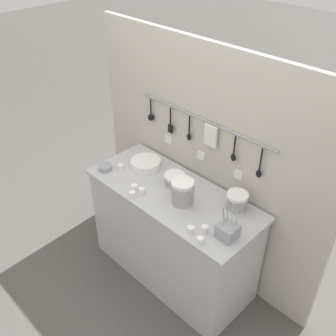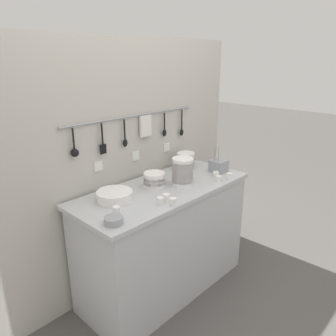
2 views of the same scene
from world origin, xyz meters
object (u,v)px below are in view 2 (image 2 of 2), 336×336
(steel_mixing_bowl, at_px, (114,220))
(cup_by_caddy, at_px, (230,176))
(bowl_stack_back_corner, at_px, (186,160))
(cutlery_caddy, at_px, (219,166))
(cup_front_left, at_px, (160,201))
(cup_centre, at_px, (166,197))
(bowl_stack_tall_left, at_px, (183,171))
(cup_edge_far, at_px, (116,210))
(bowl_stack_nested_right, at_px, (154,180))
(cup_beside_plates, at_px, (216,175))
(cup_back_left, at_px, (219,179))
(plate_stack, at_px, (115,196))
(cup_mid_row, at_px, (173,202))

(steel_mixing_bowl, bearing_deg, cup_by_caddy, -4.04)
(cup_by_caddy, bearing_deg, bowl_stack_back_corner, 95.02)
(cutlery_caddy, height_order, cup_front_left, cutlery_caddy)
(cup_centre, bearing_deg, bowl_stack_tall_left, 21.58)
(cup_edge_far, bearing_deg, steel_mixing_bowl, -135.19)
(bowl_stack_back_corner, height_order, cutlery_caddy, cutlery_caddy)
(bowl_stack_nested_right, bearing_deg, cup_front_left, -126.80)
(bowl_stack_tall_left, relative_size, bowl_stack_nested_right, 1.30)
(bowl_stack_back_corner, xyz_separation_m, cup_beside_plates, (-0.01, -0.33, -0.05))
(cup_by_caddy, xyz_separation_m, cup_back_left, (-0.11, 0.03, 0.00))
(bowl_stack_back_corner, relative_size, cup_centre, 3.14)
(bowl_stack_tall_left, relative_size, steel_mixing_bowl, 1.86)
(cup_edge_far, height_order, cup_back_left, same)
(bowl_stack_back_corner, bearing_deg, cup_front_left, -151.85)
(steel_mixing_bowl, height_order, cup_edge_far, cup_edge_far)
(cup_back_left, bearing_deg, bowl_stack_nested_right, 146.07)
(plate_stack, xyz_separation_m, cup_edge_far, (-0.12, -0.17, -0.01))
(cup_centre, distance_m, cup_by_caddy, 0.66)
(plate_stack, bearing_deg, cup_front_left, -58.12)
(bowl_stack_tall_left, xyz_separation_m, cup_edge_far, (-0.66, -0.03, -0.08))
(cup_beside_plates, distance_m, cup_edge_far, 0.96)
(cup_back_left, distance_m, cup_front_left, 0.61)
(bowl_stack_nested_right, distance_m, cup_mid_row, 0.35)
(cup_beside_plates, distance_m, cup_by_caddy, 0.11)
(bowl_stack_tall_left, bearing_deg, cup_mid_row, -148.21)
(bowl_stack_nested_right, xyz_separation_m, cup_front_left, (-0.19, -0.25, -0.03))
(cup_beside_plates, height_order, cup_mid_row, same)
(cup_back_left, bearing_deg, cup_by_caddy, -15.34)
(cutlery_caddy, bearing_deg, bowl_stack_nested_right, 166.86)
(bowl_stack_back_corner, bearing_deg, plate_stack, -173.74)
(cup_back_left, relative_size, cup_front_left, 1.00)
(cup_front_left, relative_size, cup_mid_row, 1.00)
(cutlery_caddy, bearing_deg, cup_centre, -172.88)
(cup_by_caddy, bearing_deg, cup_mid_row, 180.00)
(bowl_stack_back_corner, height_order, cup_centre, bowl_stack_back_corner)
(steel_mixing_bowl, height_order, cutlery_caddy, cutlery_caddy)
(bowl_stack_nested_right, relative_size, cup_centre, 3.30)
(cup_centre, bearing_deg, cutlery_caddy, 7.12)
(cutlery_caddy, relative_size, cup_by_caddy, 5.00)
(steel_mixing_bowl, distance_m, cup_edge_far, 0.13)
(bowl_stack_tall_left, relative_size, plate_stack, 0.85)
(bowl_stack_back_corner, height_order, cup_front_left, bowl_stack_back_corner)
(cup_centre, bearing_deg, cup_back_left, -5.18)
(steel_mixing_bowl, bearing_deg, cup_centre, 0.20)
(bowl_stack_tall_left, distance_m, cup_mid_row, 0.39)
(plate_stack, distance_m, cup_back_left, 0.84)
(bowl_stack_nested_right, relative_size, cutlery_caddy, 0.66)
(cup_mid_row, bearing_deg, cup_front_left, 127.50)
(bowl_stack_nested_right, xyz_separation_m, cup_by_caddy, (0.54, -0.32, -0.03))
(cup_beside_plates, relative_size, cup_back_left, 1.00)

